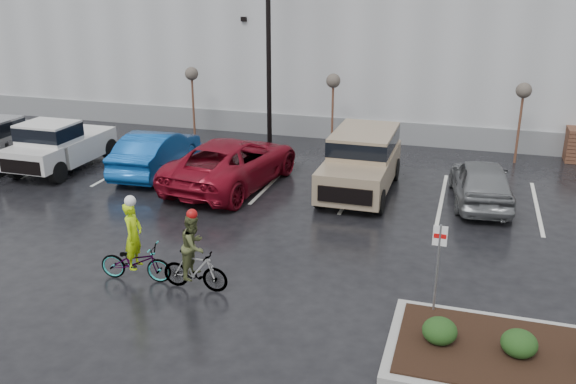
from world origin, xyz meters
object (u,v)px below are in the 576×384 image
(fire_lane_sign, at_px, (438,259))
(cyclist_hivis, at_px, (135,254))
(lamppost, at_px, (268,12))
(cyclist_olive, at_px, (195,260))
(car_red, at_px, (233,162))
(car_grey, at_px, (481,181))
(sapling_mid, at_px, (333,85))
(pickup_silver, at_px, (10,137))
(suv_tan, at_px, (361,163))
(pickup_white, at_px, (66,142))
(sapling_east, at_px, (523,95))
(sapling_west, at_px, (192,77))
(car_blue, at_px, (157,152))

(fire_lane_sign, bearing_deg, cyclist_hivis, -177.03)
(lamppost, bearing_deg, cyclist_olive, -79.49)
(car_red, relative_size, car_grey, 1.39)
(sapling_mid, relative_size, car_grey, 0.73)
(pickup_silver, bearing_deg, car_grey, 1.80)
(car_red, height_order, suv_tan, suv_tan)
(sapling_mid, xyz_separation_m, cyclist_olive, (-0.24, -13.18, -1.96))
(cyclist_hivis, bearing_deg, fire_lane_sign, -92.85)
(car_red, bearing_deg, pickup_white, 6.47)
(car_red, bearing_deg, lamppost, -79.17)
(sapling_east, bearing_deg, car_grey, -104.33)
(lamppost, bearing_deg, car_grey, -25.41)
(sapling_west, relative_size, sapling_mid, 1.00)
(pickup_silver, height_order, car_blue, pickup_silver)
(car_blue, relative_size, car_red, 0.80)
(pickup_white, height_order, car_red, pickup_white)
(fire_lane_sign, distance_m, pickup_silver, 18.56)
(car_blue, height_order, suv_tan, suv_tan)
(lamppost, relative_size, sapling_west, 2.88)
(cyclist_olive, bearing_deg, car_blue, 33.25)
(suv_tan, xyz_separation_m, car_grey, (3.97, 0.11, -0.28))
(sapling_east, bearing_deg, suv_tan, -135.23)
(car_blue, distance_m, car_red, 3.34)
(pickup_white, bearing_deg, cyclist_hivis, -45.33)
(sapling_west, height_order, car_red, sapling_west)
(fire_lane_sign, bearing_deg, sapling_east, 80.25)
(sapling_east, xyz_separation_m, pickup_white, (-16.75, -5.68, -1.75))
(sapling_mid, distance_m, car_red, 6.52)
(lamppost, bearing_deg, cyclist_hivis, -86.90)
(sapling_mid, height_order, car_grey, sapling_mid)
(sapling_mid, xyz_separation_m, sapling_east, (7.50, 0.00, 0.00))
(pickup_white, xyz_separation_m, cyclist_olive, (9.01, -7.50, -0.21))
(sapling_west, height_order, suv_tan, sapling_west)
(sapling_mid, height_order, car_blue, sapling_mid)
(pickup_white, bearing_deg, fire_lane_sign, -26.09)
(car_red, height_order, cyclist_olive, cyclist_olive)
(car_grey, bearing_deg, pickup_white, -4.74)
(car_blue, xyz_separation_m, cyclist_hivis, (3.69, -7.88, -0.12))
(car_grey, distance_m, cyclist_olive, 10.31)
(lamppost, height_order, car_red, lamppost)
(fire_lane_sign, xyz_separation_m, car_red, (-7.54, 6.97, -0.55))
(car_grey, bearing_deg, suv_tan, -5.17)
(fire_lane_sign, xyz_separation_m, cyclist_olive, (-5.54, -0.38, -0.64))
(pickup_silver, distance_m, pickup_white, 2.59)
(pickup_silver, relative_size, cyclist_olive, 2.53)
(sapling_east, xyz_separation_m, car_red, (-9.74, -5.83, -1.88))
(sapling_east, distance_m, car_blue, 14.20)
(sapling_mid, distance_m, sapling_east, 7.50)
(sapling_mid, xyz_separation_m, suv_tan, (2.22, -5.24, -1.70))
(lamppost, bearing_deg, fire_lane_sign, -56.54)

